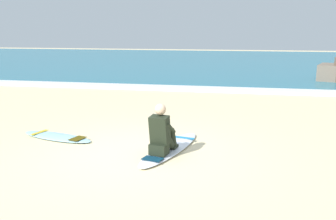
# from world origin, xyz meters

# --- Properties ---
(ground_plane) EXTENTS (80.00, 80.00, 0.00)m
(ground_plane) POSITION_xyz_m (0.00, 0.00, 0.00)
(ground_plane) COLOR beige
(sea) EXTENTS (80.00, 28.00, 0.10)m
(sea) POSITION_xyz_m (0.00, 21.75, 0.05)
(sea) COLOR teal
(sea) RESTS_ON ground
(breaking_foam) EXTENTS (80.00, 0.90, 0.11)m
(breaking_foam) POSITION_xyz_m (0.00, 8.05, 0.06)
(breaking_foam) COLOR white
(breaking_foam) RESTS_ON ground
(surfboard_main) EXTENTS (1.07, 2.52, 0.08)m
(surfboard_main) POSITION_xyz_m (0.60, 0.43, 0.04)
(surfboard_main) COLOR silver
(surfboard_main) RESTS_ON ground
(surfer_seated) EXTENTS (0.47, 0.75, 0.95)m
(surfer_seated) POSITION_xyz_m (0.50, 0.04, 0.44)
(surfer_seated) COLOR black
(surfer_seated) RESTS_ON surfboard_main
(surfboard_spare_near) EXTENTS (1.90, 0.97, 0.08)m
(surfboard_spare_near) POSITION_xyz_m (-2.02, 0.74, 0.04)
(surfboard_spare_near) COLOR #9ED1E5
(surfboard_spare_near) RESTS_ON ground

